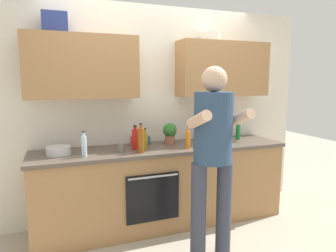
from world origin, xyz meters
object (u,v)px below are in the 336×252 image
at_px(cup_stoneware, 122,148).
at_px(bottle_water, 84,146).
at_px(bottle_juice, 188,139).
at_px(bottle_syrup, 141,140).
at_px(bottle_soda, 238,132).
at_px(bottle_oil, 145,140).
at_px(cup_tea, 148,140).
at_px(mixing_bowl, 58,151).
at_px(grocery_bag_crisps, 221,132).
at_px(person_standing, 213,148).
at_px(cup_ceramic, 134,141).
at_px(bottle_hotsauce, 135,139).
at_px(potted_herb, 170,132).

bearing_deg(cup_stoneware, bottle_water, -171.35).
distance_m(bottle_juice, bottle_syrup, 0.53).
relative_size(bottle_soda, bottle_oil, 1.06).
relative_size(cup_tea, mixing_bowl, 0.40).
bearing_deg(grocery_bag_crisps, cup_tea, 174.15).
xyz_separation_m(mixing_bowl, grocery_bag_crisps, (1.90, 0.07, 0.07)).
bearing_deg(bottle_soda, bottle_oil, -175.90).
bearing_deg(mixing_bowl, cup_stoneware, -10.72).
bearing_deg(cup_stoneware, cup_tea, 38.03).
bearing_deg(bottle_syrup, bottle_water, 177.08).
distance_m(bottle_water, grocery_bag_crisps, 1.69).
relative_size(person_standing, cup_tea, 18.46).
height_order(bottle_soda, mixing_bowl, bottle_soda).
bearing_deg(grocery_bag_crisps, cup_stoneware, -171.65).
relative_size(bottle_oil, cup_tea, 2.36).
relative_size(person_standing, cup_stoneware, 18.98).
bearing_deg(bottle_syrup, person_standing, -53.08).
xyz_separation_m(bottle_oil, cup_ceramic, (-0.08, 0.20, -0.04)).
bearing_deg(grocery_bag_crisps, bottle_hotsauce, -175.05).
distance_m(cup_stoneware, mixing_bowl, 0.63).
relative_size(bottle_oil, mixing_bowl, 0.95).
bearing_deg(person_standing, mixing_bowl, 146.63).
relative_size(bottle_water, cup_stoneware, 2.72).
xyz_separation_m(bottle_water, potted_herb, (0.99, 0.25, 0.03)).
bearing_deg(bottle_juice, bottle_syrup, -178.39).
distance_m(cup_ceramic, cup_stoneware, 0.35).
xyz_separation_m(cup_tea, cup_stoneware, (-0.36, -0.28, -0.00)).
distance_m(bottle_soda, cup_stoneware, 1.54).
distance_m(bottle_oil, bottle_water, 0.67).
xyz_separation_m(bottle_juice, cup_stoneware, (-0.72, 0.07, -0.05)).
xyz_separation_m(person_standing, cup_stoneware, (-0.67, 0.73, -0.10)).
distance_m(bottle_oil, cup_ceramic, 0.21).
distance_m(bottle_water, mixing_bowl, 0.30).
height_order(bottle_hotsauce, cup_stoneware, bottle_hotsauce).
distance_m(potted_herb, grocery_bag_crisps, 0.68).
bearing_deg(bottle_water, cup_ceramic, 30.87).
xyz_separation_m(bottle_oil, bottle_syrup, (-0.09, -0.18, 0.04)).
relative_size(bottle_juice, cup_stoneware, 2.78).
relative_size(bottle_syrup, mixing_bowl, 1.29).
bearing_deg(bottle_hotsauce, cup_ceramic, 80.75).
distance_m(person_standing, mixing_bowl, 1.54).
relative_size(bottle_soda, bottle_water, 0.95).
relative_size(bottle_water, cup_ceramic, 2.40).
bearing_deg(mixing_bowl, potted_herb, 3.62).
xyz_separation_m(bottle_oil, potted_herb, (0.33, 0.10, 0.05)).
distance_m(bottle_soda, bottle_water, 1.92).
xyz_separation_m(bottle_soda, bottle_water, (-1.91, -0.24, 0.01)).
height_order(cup_ceramic, cup_stoneware, cup_ceramic).
height_order(bottle_oil, cup_tea, bottle_oil).
xyz_separation_m(person_standing, bottle_hotsauce, (-0.50, 0.82, -0.03)).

